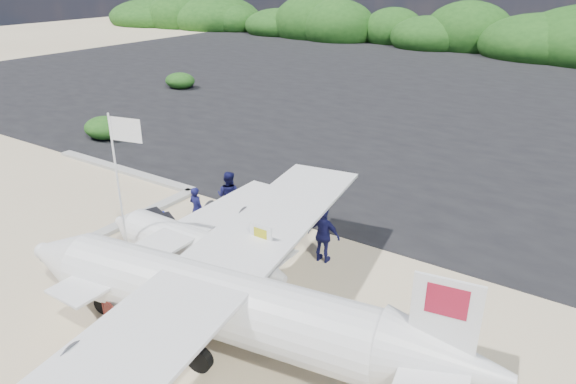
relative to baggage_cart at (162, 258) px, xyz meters
name	(u,v)px	position (x,y,z in m)	size (l,w,h in m)	color
ground	(187,277)	(1.50, -0.37, 0.00)	(160.00, 160.00, 0.00)	beige
asphalt_apron	(465,96)	(1.50, 29.63, 0.00)	(90.00, 50.00, 0.04)	#B2B2B2
lagoon	(57,196)	(-7.50, 1.13, 0.00)	(9.00, 7.00, 0.40)	#B2B2B2
vegetation_band	(530,54)	(1.50, 54.63, 0.00)	(124.00, 8.00, 4.40)	#B2B2B2
baggage_cart	(162,258)	(0.00, 0.00, 0.00)	(2.63, 1.51, 1.32)	#0E1FD3
flagpole	(131,272)	(-0.19, -1.17, 0.00)	(1.04, 0.43, 5.21)	white
signboard	(119,346)	(2.30, -3.66, 0.00)	(1.48, 0.14, 1.22)	maroon
crew_a	(197,209)	(-0.40, 2.20, 0.85)	(0.62, 0.41, 1.71)	#121345
crew_b	(229,196)	(0.02, 3.53, 0.98)	(0.96, 0.74, 1.97)	#121345
crew_c	(324,235)	(4.56, 2.86, 0.96)	(1.12, 0.47, 1.92)	#121345
aircraft_small	(336,74)	(-10.91, 31.88, 0.00)	(7.07, 7.07, 2.54)	#B2B2B2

